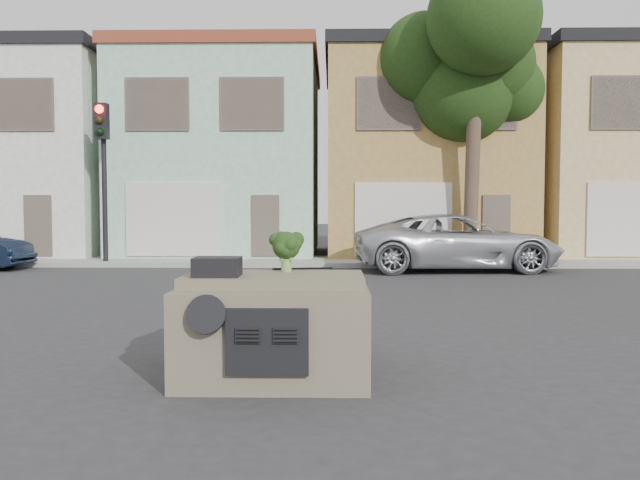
{
  "coord_description": "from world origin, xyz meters",
  "views": [
    {
      "loc": [
        0.62,
        -9.83,
        1.84
      ],
      "look_at": [
        0.43,
        0.5,
        1.3
      ],
      "focal_mm": 35.0,
      "sensor_mm": 36.0,
      "label": 1
    }
  ],
  "objects": [
    {
      "name": "broccoli",
      "position": [
        0.11,
        -2.89,
        1.35
      ],
      "size": [
        0.48,
        0.48,
        0.46
      ],
      "primitive_type": "cube",
      "rotation": [
        0.0,
        0.0,
        3.45
      ],
      "color": "black",
      "rests_on": "car_dashboard"
    },
    {
      "name": "tree_near",
      "position": [
        5.0,
        9.8,
        4.25
      ],
      "size": [
        4.4,
        4.0,
        8.5
      ],
      "primitive_type": "cube",
      "color": "#1E3712",
      "rests_on": "ground"
    },
    {
      "name": "townhouse_white",
      "position": [
        -11.0,
        14.5,
        3.77
      ],
      "size": [
        7.2,
        8.2,
        7.55
      ],
      "primitive_type": "cube",
      "color": "silver",
      "rests_on": "ground"
    },
    {
      "name": "traffic_signal",
      "position": [
        -6.5,
        9.5,
        2.55
      ],
      "size": [
        0.4,
        0.4,
        5.1
      ],
      "primitive_type": "cube",
      "color": "black",
      "rests_on": "ground"
    },
    {
      "name": "townhouse_beige",
      "position": [
        11.5,
        14.5,
        3.77
      ],
      "size": [
        7.2,
        8.2,
        7.55
      ],
      "primitive_type": "cube",
      "color": "#D4B678",
      "rests_on": "ground"
    },
    {
      "name": "car_dashboard",
      "position": [
        0.0,
        -3.0,
        0.56
      ],
      "size": [
        2.0,
        1.8,
        1.12
      ],
      "primitive_type": "cube",
      "color": "#6C634D",
      "rests_on": "ground"
    },
    {
      "name": "instrument_hump",
      "position": [
        -0.58,
        -3.35,
        1.22
      ],
      "size": [
        0.48,
        0.38,
        0.2
      ],
      "primitive_type": "cube",
      "color": "black",
      "rests_on": "car_dashboard"
    },
    {
      "name": "silver_pickup",
      "position": [
        4.27,
        8.33,
        0.0
      ],
      "size": [
        6.07,
        3.05,
        1.65
      ],
      "primitive_type": "imported",
      "rotation": [
        0.0,
        0.0,
        1.62
      ],
      "color": "silver",
      "rests_on": "ground"
    },
    {
      "name": "wiper_arm",
      "position": [
        0.28,
        -2.62,
        1.13
      ],
      "size": [
        0.69,
        0.15,
        0.02
      ],
      "primitive_type": "cube",
      "rotation": [
        0.0,
        0.0,
        0.17
      ],
      "color": "black",
      "rests_on": "car_dashboard"
    },
    {
      "name": "townhouse_mint",
      "position": [
        -3.5,
        14.5,
        3.77
      ],
      "size": [
        7.2,
        8.2,
        7.55
      ],
      "primitive_type": "cube",
      "color": "#A6D5B5",
      "rests_on": "ground"
    },
    {
      "name": "sidewalk",
      "position": [
        0.0,
        10.5,
        0.07
      ],
      "size": [
        40.0,
        3.0,
        0.15
      ],
      "primitive_type": "cube",
      "color": "gray",
      "rests_on": "ground"
    },
    {
      "name": "townhouse_tan",
      "position": [
        4.0,
        14.5,
        3.77
      ],
      "size": [
        7.2,
        8.2,
        7.55
      ],
      "primitive_type": "cube",
      "color": "#AA8646",
      "rests_on": "ground"
    },
    {
      "name": "ground_plane",
      "position": [
        0.0,
        0.0,
        0.0
      ],
      "size": [
        120.0,
        120.0,
        0.0
      ],
      "primitive_type": "plane",
      "color": "#303033",
      "rests_on": "ground"
    }
  ]
}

